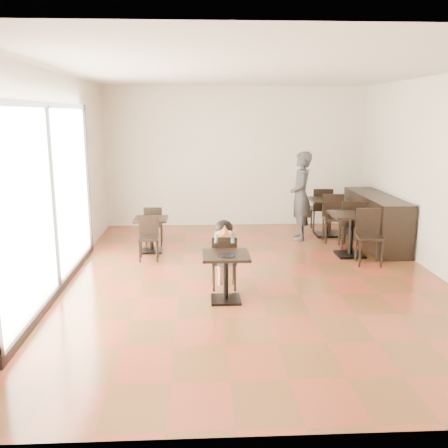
{
  "coord_description": "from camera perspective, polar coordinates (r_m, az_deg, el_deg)",
  "views": [
    {
      "loc": [
        -0.88,
        -7.59,
        2.58
      ],
      "look_at": [
        -0.51,
        -0.46,
        1.0
      ],
      "focal_mm": 40.0,
      "sensor_mm": 36.0,
      "label": 1
    }
  ],
  "objects": [
    {
      "name": "floor",
      "position": [
        8.06,
        3.46,
        -6.21
      ],
      "size": [
        6.0,
        8.0,
        0.01
      ],
      "primitive_type": "cube",
      "color": "brown",
      "rests_on": "ground"
    },
    {
      "name": "ceiling",
      "position": [
        7.66,
        3.79,
        17.09
      ],
      "size": [
        6.0,
        8.0,
        0.01
      ],
      "primitive_type": "cube",
      "color": "silver",
      "rests_on": "floor"
    },
    {
      "name": "wall_back",
      "position": [
        11.66,
        1.38,
        7.65
      ],
      "size": [
        6.0,
        0.01,
        3.2
      ],
      "primitive_type": "cube",
      "color": "silver",
      "rests_on": "floor"
    },
    {
      "name": "wall_front",
      "position": [
        3.82,
        10.42,
        -2.6
      ],
      "size": [
        6.0,
        0.01,
        3.2
      ],
      "primitive_type": "cube",
      "color": "silver",
      "rests_on": "floor"
    },
    {
      "name": "wall_left",
      "position": [
        7.94,
        -18.51,
        4.74
      ],
      "size": [
        0.01,
        8.0,
        3.2
      ],
      "primitive_type": "cube",
      "color": "silver",
      "rests_on": "floor"
    },
    {
      "name": "wall_right",
      "position": [
        8.58,
        24.03,
        4.84
      ],
      "size": [
        0.01,
        8.0,
        3.2
      ],
      "primitive_type": "cube",
      "color": "silver",
      "rests_on": "floor"
    },
    {
      "name": "storefront_window",
      "position": [
        7.48,
        -19.18,
        2.71
      ],
      "size": [
        0.04,
        4.5,
        2.6
      ],
      "primitive_type": "cube",
      "color": "white",
      "rests_on": "floor"
    },
    {
      "name": "child_table",
      "position": [
        7.01,
        0.21,
        -6.14
      ],
      "size": [
        0.65,
        0.65,
        0.69
      ],
      "primitive_type": null,
      "color": "black",
      "rests_on": "floor"
    },
    {
      "name": "child_chair",
      "position": [
        7.51,
        -0.02,
        -4.3
      ],
      "size": [
        0.37,
        0.37,
        0.82
      ],
      "primitive_type": null,
      "rotation": [
        0.0,
        0.0,
        3.14
      ],
      "color": "black",
      "rests_on": "floor"
    },
    {
      "name": "child",
      "position": [
        7.48,
        -0.02,
        -3.52
      ],
      "size": [
        0.37,
        0.52,
        1.04
      ],
      "primitive_type": null,
      "color": "slate",
      "rests_on": "child_chair"
    },
    {
      "name": "plate",
      "position": [
        6.81,
        0.26,
        -3.62
      ],
      "size": [
        0.23,
        0.23,
        0.01
      ],
      "primitive_type": "cylinder",
      "color": "black",
      "rests_on": "child_table"
    },
    {
      "name": "pizza_slice",
      "position": [
        7.2,
        0.06,
        -1.03
      ],
      "size": [
        0.24,
        0.19,
        0.06
      ],
      "primitive_type": null,
      "color": "#D6BB6E",
      "rests_on": "child"
    },
    {
      "name": "adult_patron",
      "position": [
        10.45,
        8.78,
        3.17
      ],
      "size": [
        0.49,
        0.7,
        1.83
      ],
      "primitive_type": "imported",
      "rotation": [
        0.0,
        0.0,
        -1.65
      ],
      "color": "#36353A",
      "rests_on": "floor"
    },
    {
      "name": "cafe_table_mid",
      "position": [
        9.49,
        14.28,
        -1.2
      ],
      "size": [
        0.85,
        0.85,
        0.8
      ],
      "primitive_type": null,
      "rotation": [
        0.0,
        0.0,
        -0.13
      ],
      "color": "black",
      "rests_on": "floor"
    },
    {
      "name": "cafe_table_left",
      "position": [
        9.58,
        -8.3,
        -1.25
      ],
      "size": [
        0.64,
        0.64,
        0.65
      ],
      "primitive_type": null,
      "rotation": [
        0.0,
        0.0,
        0.03
      ],
      "color": "black",
      "rests_on": "floor"
    },
    {
      "name": "cafe_table_back",
      "position": [
        10.97,
        11.7,
        0.76
      ],
      "size": [
        0.81,
        0.81,
        0.8
      ],
      "primitive_type": null,
      "rotation": [
        0.0,
        0.0,
        -0.08
      ],
      "color": "black",
      "rests_on": "floor"
    },
    {
      "name": "chair_mid_a",
      "position": [
        10.03,
        14.28,
        0.01
      ],
      "size": [
        0.48,
        0.48,
        0.96
      ],
      "primitive_type": null,
      "rotation": [
        0.0,
        0.0,
        3.01
      ],
      "color": "black",
      "rests_on": "floor"
    },
    {
      "name": "chair_mid_b",
      "position": [
        9.02,
        16.31,
        -1.5
      ],
      "size": [
        0.48,
        0.48,
        0.96
      ],
      "primitive_type": null,
      "rotation": [
        0.0,
        0.0,
        -0.13
      ],
      "color": "black",
      "rests_on": "floor"
    },
    {
      "name": "chair_left_a",
      "position": [
        10.1,
        -8.03,
        -0.15
      ],
      "size": [
        0.36,
        0.36,
        0.79
      ],
      "primitive_type": null,
      "rotation": [
        0.0,
        0.0,
        3.17
      ],
      "color": "black",
      "rests_on": "floor"
    },
    {
      "name": "chair_left_b",
      "position": [
        9.03,
        -8.62,
        -1.67
      ],
      "size": [
        0.36,
        0.36,
        0.79
      ],
      "primitive_type": null,
      "rotation": [
        0.0,
        0.0,
        0.03
      ],
      "color": "black",
      "rests_on": "floor"
    },
    {
      "name": "chair_back_a",
      "position": [
        11.48,
        11.04,
        1.71
      ],
      "size": [
        0.46,
        0.46,
        0.96
      ],
      "primitive_type": null,
      "rotation": [
        0.0,
        0.0,
        3.06
      ],
      "color": "black",
      "rests_on": "floor"
    },
    {
      "name": "chair_back_b",
      "position": [
        10.44,
        12.47,
        0.58
      ],
      "size": [
        0.46,
        0.46,
        0.96
      ],
      "primitive_type": null,
      "rotation": [
        0.0,
        0.0,
        -0.08
      ],
      "color": "black",
      "rests_on": "floor"
    },
    {
      "name": "service_counter",
      "position": [
        10.42,
        16.89,
        0.42
      ],
      "size": [
        0.6,
        2.4,
        1.0
      ],
      "primitive_type": "cube",
      "color": "black",
      "rests_on": "floor"
    }
  ]
}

